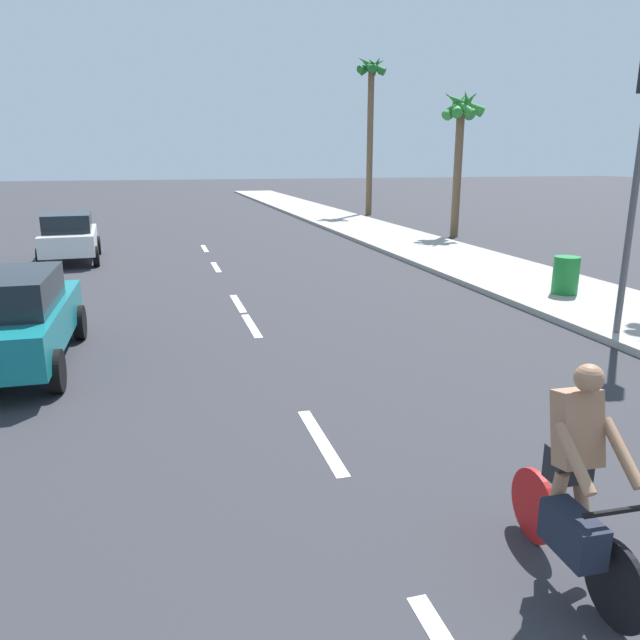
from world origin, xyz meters
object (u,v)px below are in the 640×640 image
(cyclist, at_px, (575,488))
(parked_car_white, at_px, (69,236))
(parked_car_teal, at_px, (8,318))
(palm_tree_far, at_px, (461,119))
(palm_tree_distant, at_px, (371,94))
(trash_bin_near, at_px, (566,275))

(cyclist, height_order, parked_car_white, cyclist)
(cyclist, distance_m, parked_car_teal, 8.62)
(cyclist, distance_m, palm_tree_far, 22.53)
(parked_car_teal, height_order, palm_tree_distant, palm_tree_distant)
(palm_tree_far, bearing_deg, cyclist, -115.14)
(cyclist, xyz_separation_m, parked_car_teal, (-5.34, 6.77, 0.01))
(cyclist, xyz_separation_m, palm_tree_far, (9.42, 20.07, 4.00))
(parked_car_teal, xyz_separation_m, trash_bin_near, (11.73, 1.86, -0.25))
(cyclist, relative_size, parked_car_teal, 0.45)
(cyclist, bearing_deg, palm_tree_far, -112.98)
(parked_car_white, relative_size, trash_bin_near, 4.38)
(cyclist, xyz_separation_m, trash_bin_near, (6.40, 8.63, -0.24))
(cyclist, bearing_deg, palm_tree_distant, -104.74)
(palm_tree_distant, bearing_deg, cyclist, -106.90)
(parked_car_white, xyz_separation_m, trash_bin_near, (12.09, -9.00, -0.25))
(parked_car_white, bearing_deg, trash_bin_near, -39.85)
(cyclist, height_order, palm_tree_distant, palm_tree_distant)
(cyclist, relative_size, palm_tree_distant, 0.20)
(palm_tree_far, relative_size, palm_tree_distant, 0.69)
(parked_car_white, bearing_deg, palm_tree_distant, 37.80)
(palm_tree_distant, xyz_separation_m, trash_bin_near, (-2.92, -22.04, -6.18))
(parked_car_teal, xyz_separation_m, palm_tree_far, (14.75, 13.30, 3.99))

